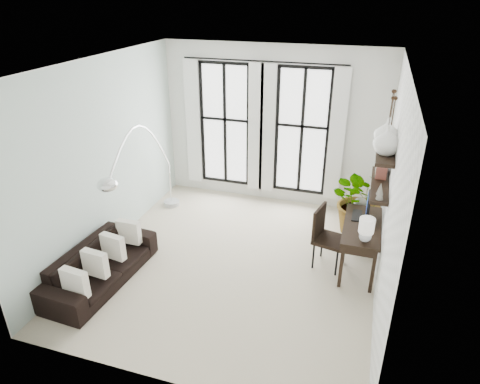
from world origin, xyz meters
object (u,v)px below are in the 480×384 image
at_px(desk_chair, 325,233).
at_px(arc_lamp, 141,150).
at_px(sofa, 101,265).
at_px(buddha, 358,222).
at_px(plant, 362,200).
at_px(desk, 362,229).

relative_size(desk_chair, arc_lamp, 0.35).
height_order(sofa, desk_chair, desk_chair).
bearing_deg(buddha, plant, 85.64).
bearing_deg(desk, sofa, -157.91).
relative_size(desk, desk_chair, 1.31).
distance_m(sofa, buddha, 4.40).
distance_m(arc_lamp, buddha, 3.97).
bearing_deg(desk, plant, 92.18).
height_order(sofa, desk, desk).
distance_m(sofa, arc_lamp, 1.95).
xyz_separation_m(sofa, plant, (3.70, 2.71, 0.37)).
height_order(sofa, plant, plant).
height_order(plant, desk, plant).
relative_size(arc_lamp, buddha, 3.45).
xyz_separation_m(sofa, desk, (3.75, 1.52, 0.44)).
distance_m(desk, arc_lamp, 3.77).
distance_m(sofa, desk, 4.07).
height_order(plant, arc_lamp, arc_lamp).
distance_m(sofa, plant, 4.60).
bearing_deg(sofa, desk_chair, -61.79).
xyz_separation_m(plant, desk, (0.05, -1.19, 0.07)).
bearing_deg(arc_lamp, buddha, 16.68).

